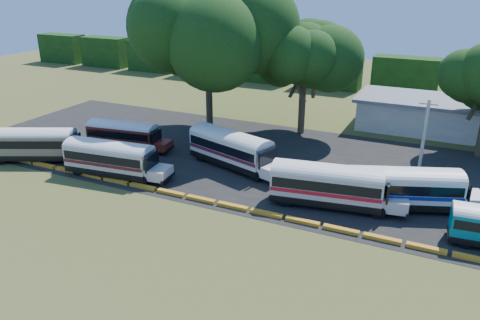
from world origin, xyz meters
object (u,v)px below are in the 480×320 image
at_px(bus_beige, 35,142).
at_px(bus_red, 125,133).
at_px(tree_west, 208,32).
at_px(bus_cream_west, 111,157).
at_px(bus_white_red, 330,183).

relative_size(bus_beige, bus_red, 1.09).
bearing_deg(bus_beige, tree_west, 30.21).
bearing_deg(tree_west, bus_cream_west, -96.01).
relative_size(bus_beige, tree_west, 0.62).
height_order(bus_cream_west, tree_west, tree_west).
bearing_deg(bus_cream_west, tree_west, 77.93).
distance_m(bus_white_red, tree_west, 25.01).
bearing_deg(bus_beige, bus_white_red, -19.64).
xyz_separation_m(bus_beige, bus_red, (6.07, 6.70, -0.19)).
distance_m(bus_beige, tree_west, 22.21).
bearing_deg(bus_cream_west, bus_beige, 174.94).
distance_m(bus_red, bus_cream_west, 7.47).
xyz_separation_m(bus_beige, tree_west, (11.40, 16.32, 9.85)).
relative_size(bus_red, tree_west, 0.57).
relative_size(bus_red, bus_white_red, 0.86).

